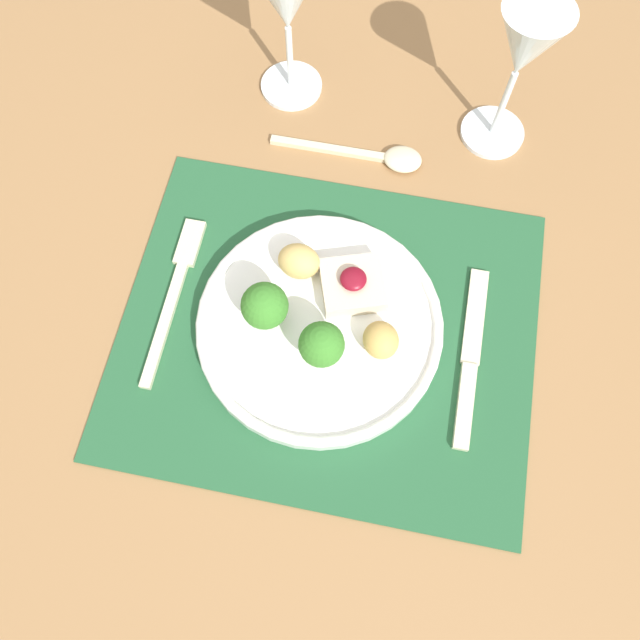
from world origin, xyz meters
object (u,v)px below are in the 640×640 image
knife (469,368)px  wine_glass_far (287,5)px  spoon (381,156)px  wine_glass_near (524,52)px  dinner_plate (319,320)px  fork (176,287)px

knife → wine_glass_far: bearing=126.6°
spoon → knife: bearing=-63.9°
spoon → wine_glass_near: 0.19m
dinner_plate → wine_glass_near: (0.16, 0.30, 0.11)m
dinner_plate → fork: dinner_plate is taller
spoon → wine_glass_near: wine_glass_near is taller
fork → knife: (0.33, -0.03, 0.00)m
dinner_plate → spoon: dinner_plate is taller
fork → knife: 0.33m
spoon → fork: bearing=-134.1°
spoon → wine_glass_far: size_ratio=1.05×
knife → wine_glass_near: bearing=89.2°
fork → spoon: bearing=49.6°
dinner_plate → spoon: (0.03, 0.23, -0.01)m
dinner_plate → knife: dinner_plate is taller
fork → knife: bearing=-3.7°
dinner_plate → spoon: size_ratio=1.41×
dinner_plate → wine_glass_near: size_ratio=1.42×
fork → wine_glass_near: bearing=42.4°
knife → wine_glass_near: size_ratio=1.10×
fork → spoon: 0.29m
knife → wine_glass_near: 0.34m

